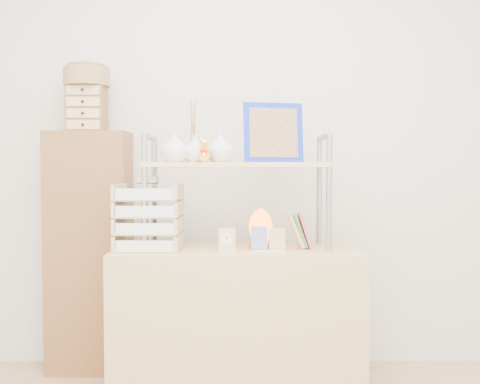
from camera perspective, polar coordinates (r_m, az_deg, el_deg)
The scene contains 10 objects.
room_shell at distance 1.91m, azimuth -0.40°, elevation 19.38°, with size 3.42×3.41×2.61m.
desk at distance 2.74m, azimuth -0.32°, elevation -13.77°, with size 1.20×0.50×0.75m, color tan.
cabinet at distance 3.15m, azimuth -15.75°, elevation -6.15°, with size 0.45×0.24×1.35m, color brown.
hutch at distance 2.64m, azimuth -1.43°, elevation 3.44°, with size 0.90×0.34×0.73m.
letter_tray at distance 2.62m, azimuth -9.71°, elevation -3.02°, with size 0.29×0.28×0.35m.
salt_lamp at distance 2.65m, azimuth 2.21°, elevation -3.84°, with size 0.13×0.12×0.20m.
desk_clock at distance 2.53m, azimuth -1.43°, elevation -5.11°, with size 0.08×0.04×0.11m.
postcard_stand at distance 2.55m, azimuth 2.99°, elevation -5.57°, with size 0.17×0.05×0.12m.
drawer_chest at distance 3.11m, azimuth -16.02°, elevation 8.51°, with size 0.20×0.16×0.25m.
woven_basket at distance 3.14m, azimuth -16.05°, elevation 11.68°, with size 0.25×0.25×0.10m, color brown.
Camera 1 is at (0.01, -1.43, 1.13)m, focal length 40.00 mm.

